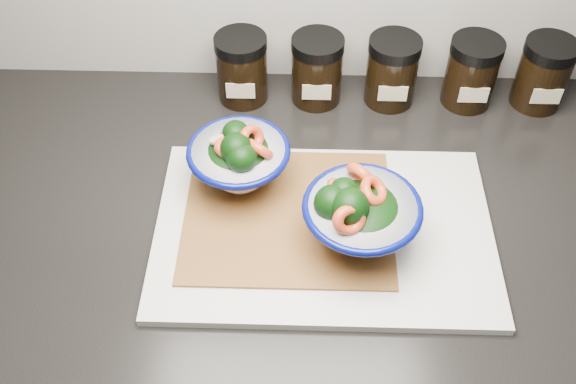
{
  "coord_description": "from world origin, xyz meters",
  "views": [
    {
      "loc": [
        -0.15,
        0.84,
        1.61
      ],
      "look_at": [
        -0.17,
        1.43,
        0.96
      ],
      "focal_mm": 42.0,
      "sensor_mm": 36.0,
      "label": 1
    }
  ],
  "objects_px": {
    "spice_jar_e": "(543,73)",
    "bowl_right": "(359,215)",
    "spice_jar_c": "(392,71)",
    "cutting_board": "(324,231)",
    "spice_jar_a": "(242,68)",
    "spice_jar_b": "(317,69)",
    "bowl_left": "(239,159)",
    "spice_jar_d": "(471,72)"
  },
  "relations": [
    {
      "from": "spice_jar_c",
      "to": "bowl_right",
      "type": "bearing_deg",
      "value": -102.03
    },
    {
      "from": "bowl_left",
      "to": "spice_jar_a",
      "type": "distance_m",
      "value": 0.21
    },
    {
      "from": "cutting_board",
      "to": "spice_jar_c",
      "type": "distance_m",
      "value": 0.31
    },
    {
      "from": "spice_jar_b",
      "to": "spice_jar_d",
      "type": "bearing_deg",
      "value": 0.0
    },
    {
      "from": "spice_jar_b",
      "to": "spice_jar_e",
      "type": "relative_size",
      "value": 1.0
    },
    {
      "from": "bowl_left",
      "to": "spice_jar_b",
      "type": "bearing_deg",
      "value": 62.84
    },
    {
      "from": "cutting_board",
      "to": "spice_jar_c",
      "type": "height_order",
      "value": "spice_jar_c"
    },
    {
      "from": "spice_jar_c",
      "to": "bowl_left",
      "type": "bearing_deg",
      "value": -137.25
    },
    {
      "from": "bowl_right",
      "to": "spice_jar_a",
      "type": "bearing_deg",
      "value": 119.15
    },
    {
      "from": "spice_jar_a",
      "to": "spice_jar_d",
      "type": "relative_size",
      "value": 1.0
    },
    {
      "from": "spice_jar_a",
      "to": "spice_jar_b",
      "type": "bearing_deg",
      "value": 0.0
    },
    {
      "from": "cutting_board",
      "to": "bowl_right",
      "type": "bearing_deg",
      "value": -27.5
    },
    {
      "from": "spice_jar_a",
      "to": "cutting_board",
      "type": "bearing_deg",
      "value": -65.64
    },
    {
      "from": "spice_jar_b",
      "to": "spice_jar_e",
      "type": "height_order",
      "value": "same"
    },
    {
      "from": "spice_jar_e",
      "to": "bowl_right",
      "type": "bearing_deg",
      "value": -134.56
    },
    {
      "from": "spice_jar_c",
      "to": "spice_jar_e",
      "type": "bearing_deg",
      "value": 0.0
    },
    {
      "from": "spice_jar_a",
      "to": "spice_jar_b",
      "type": "distance_m",
      "value": 0.12
    },
    {
      "from": "cutting_board",
      "to": "spice_jar_c",
      "type": "xyz_separation_m",
      "value": [
        0.11,
        0.28,
        0.05
      ]
    },
    {
      "from": "spice_jar_d",
      "to": "bowl_left",
      "type": "bearing_deg",
      "value": -149.28
    },
    {
      "from": "bowl_left",
      "to": "bowl_right",
      "type": "xyz_separation_m",
      "value": [
        0.16,
        -0.1,
        0.0
      ]
    },
    {
      "from": "bowl_right",
      "to": "spice_jar_d",
      "type": "bearing_deg",
      "value": 58.22
    },
    {
      "from": "spice_jar_c",
      "to": "cutting_board",
      "type": "bearing_deg",
      "value": -110.67
    },
    {
      "from": "spice_jar_b",
      "to": "bowl_right",
      "type": "bearing_deg",
      "value": -80.27
    },
    {
      "from": "bowl_right",
      "to": "spice_jar_a",
      "type": "relative_size",
      "value": 1.34
    },
    {
      "from": "cutting_board",
      "to": "bowl_left",
      "type": "height_order",
      "value": "bowl_left"
    },
    {
      "from": "spice_jar_d",
      "to": "bowl_right",
      "type": "bearing_deg",
      "value": -121.78
    },
    {
      "from": "spice_jar_c",
      "to": "spice_jar_d",
      "type": "bearing_deg",
      "value": 0.0
    },
    {
      "from": "bowl_right",
      "to": "spice_jar_a",
      "type": "xyz_separation_m",
      "value": [
        -0.17,
        0.31,
        -0.01
      ]
    },
    {
      "from": "cutting_board",
      "to": "bowl_left",
      "type": "xyz_separation_m",
      "value": [
        -0.12,
        0.08,
        0.06
      ]
    },
    {
      "from": "bowl_right",
      "to": "spice_jar_c",
      "type": "bearing_deg",
      "value": 77.97
    },
    {
      "from": "bowl_right",
      "to": "spice_jar_d",
      "type": "height_order",
      "value": "bowl_right"
    },
    {
      "from": "cutting_board",
      "to": "bowl_left",
      "type": "bearing_deg",
      "value": 146.5
    },
    {
      "from": "bowl_left",
      "to": "spice_jar_e",
      "type": "distance_m",
      "value": 0.5
    },
    {
      "from": "cutting_board",
      "to": "bowl_left",
      "type": "relative_size",
      "value": 3.18
    },
    {
      "from": "bowl_left",
      "to": "spice_jar_c",
      "type": "bearing_deg",
      "value": 42.75
    },
    {
      "from": "bowl_right",
      "to": "spice_jar_c",
      "type": "height_order",
      "value": "bowl_right"
    },
    {
      "from": "spice_jar_b",
      "to": "spice_jar_e",
      "type": "xyz_separation_m",
      "value": [
        0.35,
        0.0,
        0.0
      ]
    },
    {
      "from": "spice_jar_d",
      "to": "spice_jar_e",
      "type": "height_order",
      "value": "same"
    },
    {
      "from": "cutting_board",
      "to": "spice_jar_b",
      "type": "xyz_separation_m",
      "value": [
        -0.01,
        0.28,
        0.05
      ]
    },
    {
      "from": "cutting_board",
      "to": "spice_jar_b",
      "type": "bearing_deg",
      "value": 92.11
    },
    {
      "from": "bowl_left",
      "to": "spice_jar_a",
      "type": "relative_size",
      "value": 1.25
    },
    {
      "from": "bowl_right",
      "to": "spice_jar_a",
      "type": "distance_m",
      "value": 0.35
    }
  ]
}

